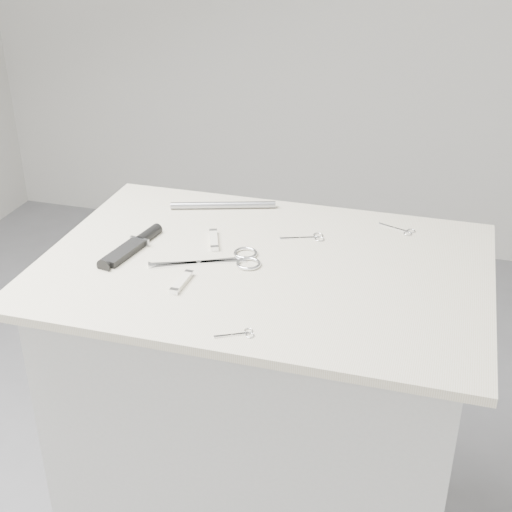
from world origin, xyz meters
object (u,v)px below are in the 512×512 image
(plinth, at_px, (263,425))
(tiny_scissors, at_px, (240,334))
(large_shears, at_px, (230,260))
(sheathed_knife, at_px, (135,244))
(embroidery_scissors_a, at_px, (310,237))
(pocket_knife_a, at_px, (214,240))
(embroidery_scissors_b, at_px, (402,230))
(pocket_knife_b, at_px, (182,282))
(metal_rail, at_px, (223,205))

(plinth, distance_m, tiny_scissors, 0.55)
(large_shears, height_order, sheathed_knife, sheathed_knife)
(embroidery_scissors_a, relative_size, pocket_knife_a, 1.05)
(embroidery_scissors_a, height_order, sheathed_knife, sheathed_knife)
(embroidery_scissors_b, height_order, sheathed_knife, sheathed_knife)
(embroidery_scissors_a, xyz_separation_m, pocket_knife_b, (-0.21, -0.29, 0.00))
(large_shears, xyz_separation_m, embroidery_scissors_a, (0.15, 0.17, -0.00))
(embroidery_scissors_a, xyz_separation_m, metal_rail, (-0.26, 0.11, 0.01))
(plinth, height_order, embroidery_scissors_b, embroidery_scissors_b)
(sheathed_knife, bearing_deg, embroidery_scissors_b, -55.93)
(large_shears, bearing_deg, sheathed_knife, 154.55)
(pocket_knife_b, bearing_deg, embroidery_scissors_b, -45.20)
(pocket_knife_b, bearing_deg, metal_rail, 7.56)
(pocket_knife_b, height_order, metal_rail, metal_rail)
(pocket_knife_b, distance_m, metal_rail, 0.40)
(tiny_scissors, bearing_deg, pocket_knife_a, 88.88)
(embroidery_scissors_b, relative_size, sheathed_knife, 0.44)
(plinth, height_order, pocket_knife_b, pocket_knife_b)
(large_shears, distance_m, metal_rail, 0.29)
(plinth, relative_size, pocket_knife_b, 9.79)
(plinth, bearing_deg, sheathed_knife, -178.50)
(large_shears, xyz_separation_m, sheathed_knife, (-0.23, 0.00, 0.00))
(embroidery_scissors_a, height_order, embroidery_scissors_b, same)
(sheathed_knife, distance_m, metal_rail, 0.30)
(tiny_scissors, bearing_deg, embroidery_scissors_a, 57.53)
(plinth, relative_size, sheathed_knife, 4.36)
(large_shears, relative_size, sheathed_knife, 1.18)
(pocket_knife_a, bearing_deg, pocket_knife_b, 158.96)
(embroidery_scissors_a, xyz_separation_m, sheathed_knife, (-0.38, -0.16, 0.01))
(embroidery_scissors_a, bearing_deg, embroidery_scissors_b, 5.79)
(metal_rail, bearing_deg, sheathed_knife, -115.25)
(sheathed_knife, bearing_deg, pocket_knife_a, -55.24)
(plinth, xyz_separation_m, pocket_knife_b, (-0.14, -0.14, 0.48))
(tiny_scissors, xyz_separation_m, sheathed_knife, (-0.34, 0.28, 0.01))
(embroidery_scissors_a, bearing_deg, large_shears, -152.42)
(tiny_scissors, height_order, metal_rail, metal_rail)
(tiny_scissors, xyz_separation_m, metal_rail, (-0.21, 0.55, 0.01))
(embroidery_scissors_b, distance_m, sheathed_knife, 0.65)
(embroidery_scissors_b, distance_m, tiny_scissors, 0.60)
(tiny_scissors, height_order, pocket_knife_b, pocket_knife_b)
(plinth, height_order, pocket_knife_a, pocket_knife_a)
(large_shears, bearing_deg, pocket_knife_a, 104.75)
(large_shears, bearing_deg, tiny_scissors, -92.95)
(plinth, height_order, metal_rail, metal_rail)
(tiny_scissors, bearing_deg, metal_rail, 84.19)
(embroidery_scissors_a, relative_size, embroidery_scissors_b, 1.15)
(sheathed_knife, height_order, pocket_knife_a, sheathed_knife)
(plinth, bearing_deg, large_shears, -170.87)
(embroidery_scissors_a, xyz_separation_m, embroidery_scissors_b, (0.21, 0.10, -0.00))
(sheathed_knife, distance_m, pocket_knife_b, 0.21)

